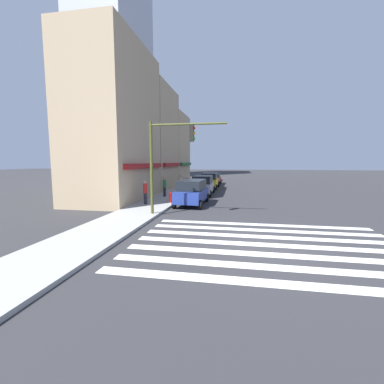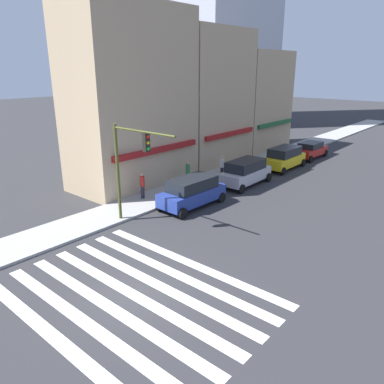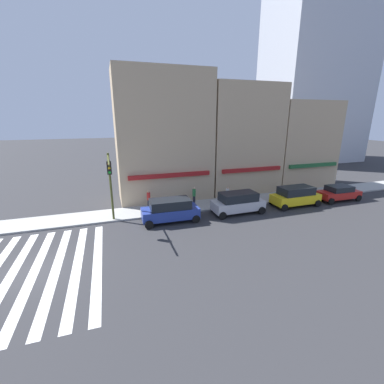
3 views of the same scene
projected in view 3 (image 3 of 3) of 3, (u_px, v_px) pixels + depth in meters
ground_plane at (34, 272)px, 14.55m from camera, size 200.00×200.00×0.00m
sidewalk_left at (56, 221)px, 21.37m from camera, size 120.00×3.00×0.15m
crosswalk_stripes at (34, 272)px, 14.55m from camera, size 7.31×10.80×0.01m
storefront_row at (230, 140)px, 28.68m from camera, size 25.83×5.30×12.89m
tower_distant at (322, 22)px, 45.80m from camera, size 18.53×11.36×49.32m
traffic_signal at (110, 178)px, 19.65m from camera, size 0.32×4.62×5.72m
suv_blue at (170, 210)px, 21.28m from camera, size 4.75×2.12×1.94m
suv_silver at (238, 202)px, 23.17m from camera, size 4.73×2.12×1.94m
suv_yellow at (295, 196)px, 25.07m from camera, size 4.72×2.12×1.94m
sedan_red at (339, 193)px, 26.76m from camera, size 4.44×2.02×1.59m
pedestrian_red_jacket at (149, 199)px, 23.95m from camera, size 0.32×0.32×1.77m
pedestrian_green_top at (194, 195)px, 25.08m from camera, size 0.32×0.32×1.77m
pedestrian_white_shirt at (227, 195)px, 25.20m from camera, size 0.32×0.32×1.77m
fire_hydrant at (164, 208)px, 22.89m from camera, size 0.24×0.24×0.84m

